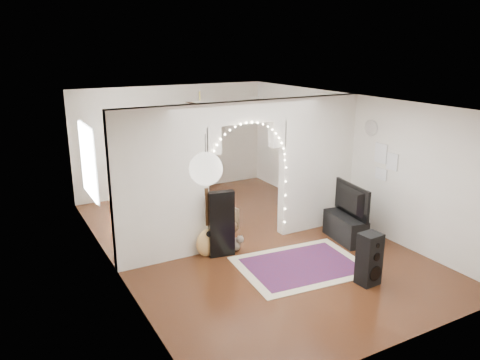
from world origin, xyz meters
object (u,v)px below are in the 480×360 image
acoustic_guitar (207,232)px  floor_speaker (369,259)px  bookcase (163,164)px  dining_chair_right (180,208)px  dining_chair_left (221,220)px  dining_table (178,172)px  media_console (345,228)px

acoustic_guitar → floor_speaker: size_ratio=1.28×
bookcase → dining_chair_right: bearing=-74.6°
dining_chair_left → dining_chair_right: dining_chair_left is taller
dining_chair_left → dining_chair_right: 1.23m
floor_speaker → dining_chair_right: (-1.50, 4.21, -0.20)m
floor_speaker → dining_chair_left: floor_speaker is taller
bookcase → floor_speaker: bearing=-54.4°
dining_table → dining_chair_left: size_ratio=2.31×
dining_chair_left → dining_chair_right: size_ratio=1.14×
bookcase → dining_chair_left: bearing=-62.5°
media_console → dining_chair_left: 2.47m
media_console → dining_table: bearing=124.0°
acoustic_guitar → dining_chair_left: 1.19m
media_console → dining_table: 4.35m
floor_speaker → dining_table: floor_speaker is taller
acoustic_guitar → media_console: bearing=-8.1°
bookcase → dining_chair_left: size_ratio=2.96×
media_console → bookcase: 4.77m
media_console → dining_chair_right: (-2.34, 2.70, -0.02)m
floor_speaker → media_console: floor_speaker is taller
dining_table → dining_chair_right: bearing=-119.7°
dining_table → dining_chair_right: 1.35m
floor_speaker → media_console: bearing=57.1°
media_console → floor_speaker: bearing=-111.0°
acoustic_guitar → dining_table: acoustic_guitar is taller
media_console → dining_table: (-1.89, 3.89, 0.43)m
bookcase → acoustic_guitar: bearing=-75.1°
dining_table → dining_chair_left: dining_table is taller
floor_speaker → dining_table: (-1.05, 5.40, 0.26)m
bookcase → dining_chair_right: (-0.20, -1.52, -0.61)m
dining_chair_left → floor_speaker: bearing=-81.4°
dining_table → dining_chair_left: 2.39m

